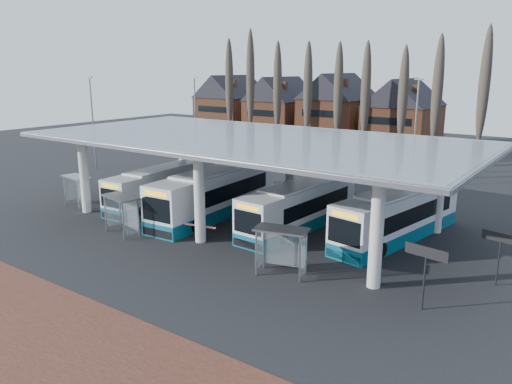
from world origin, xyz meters
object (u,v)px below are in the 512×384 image
Objects in this scene: shelter_0 at (78,184)px; shelter_1 at (123,206)px; shelter_2 at (282,241)px; bus_2 at (300,207)px; bus_3 at (398,215)px; bus_1 at (216,194)px; bus_0 at (162,187)px.

shelter_0 is 9.01m from shelter_1.
bus_2 is at bearing 100.04° from shelter_2.
bus_3 is at bearing 18.32° from bus_2.
bus_3 is at bearing 43.03° from shelter_1.
shelter_0 is 21.40m from shelter_2.
bus_2 is at bearing 5.55° from bus_1.
bus_1 reaches higher than bus_0.
bus_2 is 4.12× the size of shelter_0.
bus_1 is 11.84m from shelter_0.
bus_1 reaches higher than shelter_1.
bus_3 is 4.03× the size of shelter_1.
shelter_2 is (10.33, -6.68, 0.24)m from bus_1.
bus_1 is 6.97m from bus_2.
bus_3 is at bearing 4.27° from bus_0.
bus_1 reaches higher than shelter_0.
shelter_1 is 0.98× the size of shelter_2.
bus_0 is 5.76m from bus_1.
bus_1 reaches higher than shelter_2.
bus_1 reaches higher than bus_2.
bus_1 is 13.68m from bus_3.
bus_2 is at bearing 0.78° from bus_0.
shelter_0 is (-24.33, -7.36, 0.22)m from bus_3.
bus_0 is 17.40m from shelter_2.
shelter_0 is at bearing -143.94° from bus_0.
bus_3 is 25.42m from shelter_0.
shelter_2 is at bearing 2.63° from shelter_0.
bus_2 is at bearing -155.01° from bus_3.
bus_2 reaches higher than bus_0.
shelter_2 reaches higher than shelter_1.
bus_2 is at bearing 52.26° from shelter_1.
bus_0 is 19.35m from bus_3.
bus_3 is 18.58m from shelter_1.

